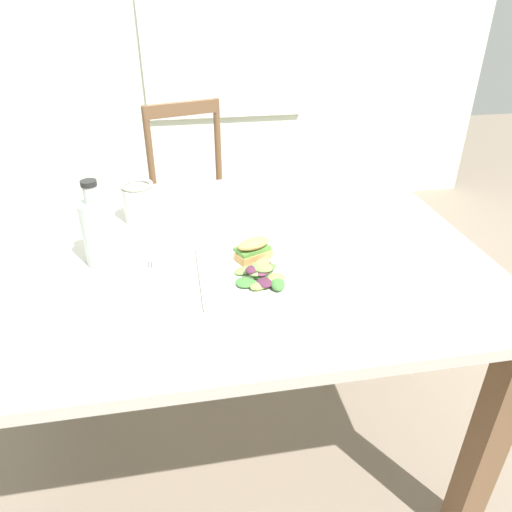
# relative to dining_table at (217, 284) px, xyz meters

# --- Properties ---
(ground_plane) EXTENTS (7.89, 7.89, 0.00)m
(ground_plane) POSITION_rel_dining_table_xyz_m (-0.01, 0.00, -0.63)
(ground_plane) COLOR #7A6B5B
(dining_table) EXTENTS (1.36, 0.98, 0.74)m
(dining_table) POSITION_rel_dining_table_xyz_m (0.00, 0.00, 0.00)
(dining_table) COLOR #BCB7AD
(dining_table) RESTS_ON ground
(chair_wooden_far) EXTENTS (0.49, 0.49, 0.87)m
(chair_wooden_far) POSITION_rel_dining_table_xyz_m (0.00, 1.02, -0.18)
(chair_wooden_far) COLOR brown
(chair_wooden_far) RESTS_ON ground
(plate_lunch) EXTENTS (0.29, 0.29, 0.01)m
(plate_lunch) POSITION_rel_dining_table_xyz_m (0.09, -0.13, 0.12)
(plate_lunch) COLOR white
(plate_lunch) RESTS_ON dining_table
(sandwich_half_front) EXTENTS (0.10, 0.08, 0.06)m
(sandwich_half_front) POSITION_rel_dining_table_xyz_m (0.09, -0.09, 0.15)
(sandwich_half_front) COLOR tan
(sandwich_half_front) RESTS_ON plate_lunch
(salad_mixed_greens) EXTENTS (0.12, 0.14, 0.03)m
(salad_mixed_greens) POSITION_rel_dining_table_xyz_m (0.09, -0.18, 0.13)
(salad_mixed_greens) COLOR #3D7033
(salad_mixed_greens) RESTS_ON plate_lunch
(napkin_folded) EXTENTS (0.10, 0.22, 0.00)m
(napkin_folded) POSITION_rel_dining_table_xyz_m (-0.16, -0.14, 0.11)
(napkin_folded) COLOR silver
(napkin_folded) RESTS_ON dining_table
(fork_on_napkin) EXTENTS (0.03, 0.19, 0.00)m
(fork_on_napkin) POSITION_rel_dining_table_xyz_m (-0.16, -0.12, 0.12)
(fork_on_napkin) COLOR silver
(fork_on_napkin) RESTS_ON napkin_folded
(bottle_cold_brew) EXTENTS (0.07, 0.07, 0.22)m
(bottle_cold_brew) POSITION_rel_dining_table_xyz_m (-0.28, -0.03, 0.19)
(bottle_cold_brew) COLOR black
(bottle_cold_brew) RESTS_ON dining_table
(mason_jar_iced_tea) EXTENTS (0.09, 0.09, 0.12)m
(mason_jar_iced_tea) POSITION_rel_dining_table_xyz_m (-0.20, 0.21, 0.16)
(mason_jar_iced_tea) COLOR #995623
(mason_jar_iced_tea) RESTS_ON dining_table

